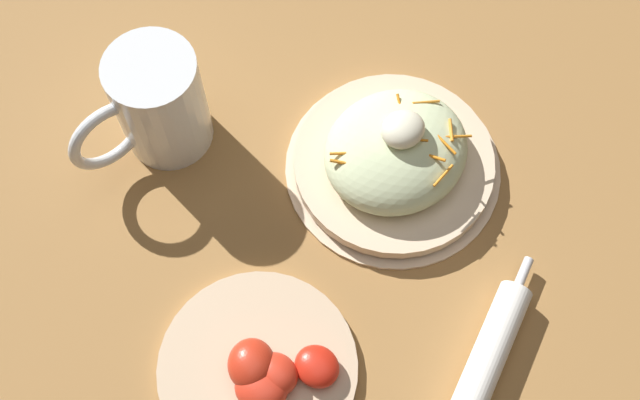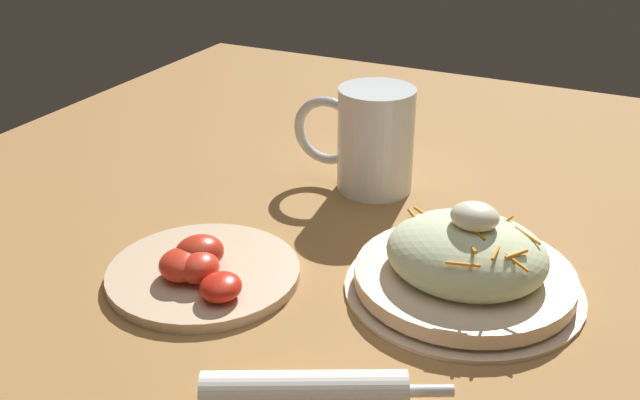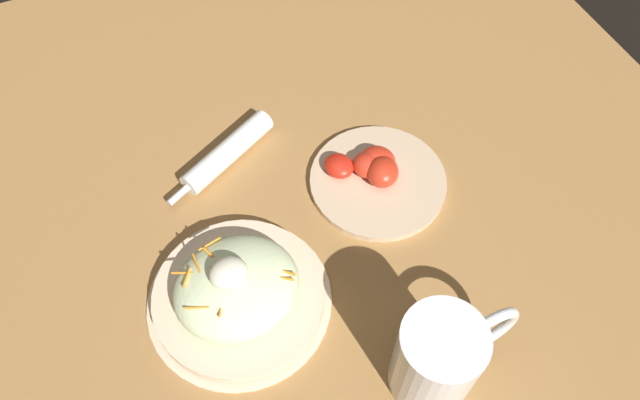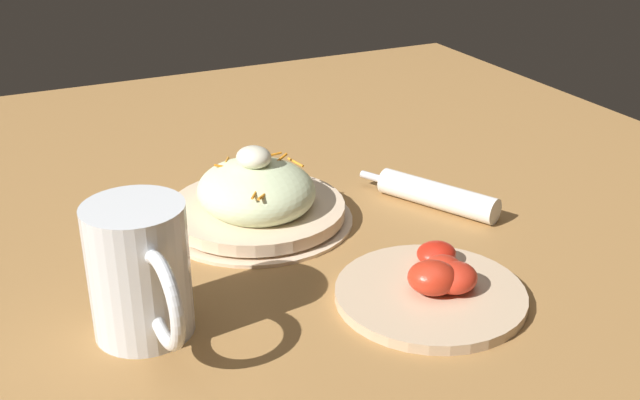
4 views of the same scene
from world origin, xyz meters
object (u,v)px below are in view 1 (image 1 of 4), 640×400
Objects in this scene: beer_mug at (159,107)px; tomato_plate at (262,370)px; napkin_roll at (488,359)px; salad_plate at (397,159)px.

tomato_plate is (0.07, 0.28, -0.05)m from beer_mug.
napkin_roll is 0.22m from tomato_plate.
tomato_plate reaches higher than napkin_roll.
beer_mug is (0.17, -0.19, 0.03)m from salad_plate.
napkin_roll is 0.95× the size of tomato_plate.
beer_mug is at bearing -103.49° from tomato_plate.
salad_plate is at bearing -158.66° from tomato_plate.
tomato_plate is at bearing 21.34° from salad_plate.
salad_plate is 1.20× the size of tomato_plate.
tomato_plate is at bearing -34.00° from napkin_roll.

